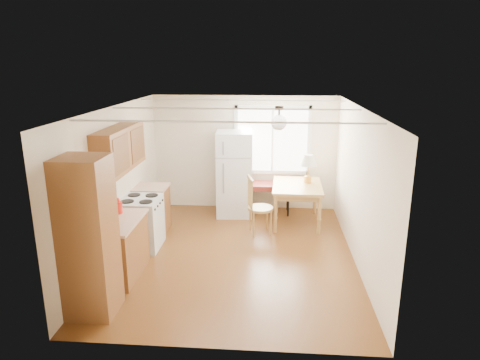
# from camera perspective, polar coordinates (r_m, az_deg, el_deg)

# --- Properties ---
(room_shell) EXTENTS (4.60, 5.60, 2.62)m
(room_shell) POSITION_cam_1_polar(r_m,az_deg,el_deg) (7.00, -0.69, -0.63)
(room_shell) COLOR #4C280F
(room_shell) RESTS_ON ground
(kitchen_run) EXTENTS (0.65, 3.40, 2.20)m
(kitchen_run) POSITION_cam_1_polar(r_m,az_deg,el_deg) (6.91, -15.54, -5.04)
(kitchen_run) COLOR brown
(kitchen_run) RESTS_ON ground
(window_unit) EXTENTS (1.64, 0.05, 1.51)m
(window_unit) POSITION_cam_1_polar(r_m,az_deg,el_deg) (9.32, 4.34, 5.33)
(window_unit) COLOR white
(window_unit) RESTS_ON room_shell
(pendant_light) EXTENTS (0.26, 0.26, 0.40)m
(pendant_light) POSITION_cam_1_polar(r_m,az_deg,el_deg) (7.16, 5.21, 7.75)
(pendant_light) COLOR black
(pendant_light) RESTS_ON room_shell
(refrigerator) EXTENTS (0.79, 0.79, 1.80)m
(refrigerator) POSITION_cam_1_polar(r_m,az_deg,el_deg) (9.05, -0.76, 0.84)
(refrigerator) COLOR silver
(refrigerator) RESTS_ON ground
(bench) EXTENTS (1.44, 0.54, 0.66)m
(bench) POSITION_cam_1_polar(r_m,az_deg,el_deg) (9.23, 2.72, -0.85)
(bench) COLOR #5E1C16
(bench) RESTS_ON ground
(dining_table) EXTENTS (1.00, 1.32, 0.81)m
(dining_table) POSITION_cam_1_polar(r_m,az_deg,el_deg) (8.68, 7.61, -1.29)
(dining_table) COLOR #A0793D
(dining_table) RESTS_ON ground
(chair) EXTENTS (0.52, 0.52, 1.11)m
(chair) POSITION_cam_1_polar(r_m,az_deg,el_deg) (8.08, 2.03, -2.90)
(chair) COLOR #A0793D
(chair) RESTS_ON ground
(table_lamp) EXTENTS (0.33, 0.33, 0.58)m
(table_lamp) POSITION_cam_1_polar(r_m,az_deg,el_deg) (8.74, 9.10, 2.33)
(table_lamp) COLOR gold
(table_lamp) RESTS_ON dining_table
(coffee_maker) EXTENTS (0.23, 0.27, 0.39)m
(coffee_maker) POSITION_cam_1_polar(r_m,az_deg,el_deg) (6.24, -17.81, -5.47)
(coffee_maker) COLOR black
(coffee_maker) RESTS_ON kitchen_run
(kettle) EXTENTS (0.13, 0.13, 0.26)m
(kettle) POSITION_cam_1_polar(r_m,az_deg,el_deg) (6.96, -15.96, -3.47)
(kettle) COLOR red
(kettle) RESTS_ON kitchen_run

